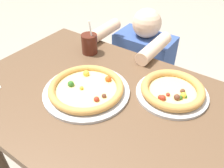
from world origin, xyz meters
TOP-DOWN VIEW (x-y plane):
  - dining_table at (0.00, 0.00)m, footprint 1.12×0.78m
  - pizza_near at (-0.04, -0.01)m, footprint 0.36×0.36m
  - pizza_far at (0.26, 0.17)m, footprint 0.30×0.30m
  - drink_cup_colored at (-0.23, 0.25)m, footprint 0.08×0.08m
  - diner_seated at (-0.12, 0.65)m, footprint 0.40×0.52m

SIDE VIEW (x-z plane):
  - diner_seated at x=-0.12m, z-range -0.04..0.85m
  - dining_table at x=0.00m, z-range 0.25..1.00m
  - pizza_near at x=-0.04m, z-range 0.75..0.79m
  - pizza_far at x=0.26m, z-range 0.75..0.79m
  - drink_cup_colored at x=-0.23m, z-range 0.71..0.89m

